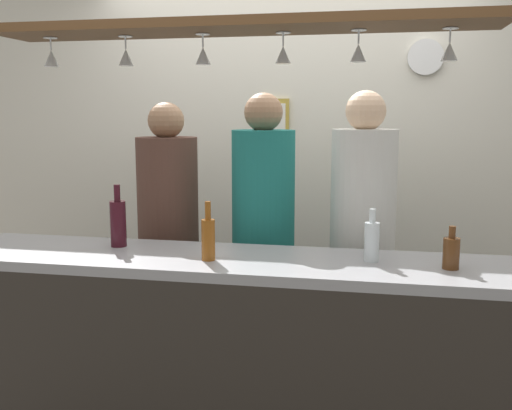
% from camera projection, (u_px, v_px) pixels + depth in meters
% --- Properties ---
extents(back_wall, '(4.40, 0.06, 2.60)m').
position_uv_depth(back_wall, '(285.00, 164.00, 3.97)').
color(back_wall, silver).
rests_on(back_wall, ground_plane).
extents(bar_counter, '(2.70, 0.55, 1.01)m').
position_uv_depth(bar_counter, '(228.00, 340.00, 2.51)').
color(bar_counter, '#99999E').
rests_on(bar_counter, ground_plane).
extents(overhead_glass_rack, '(2.20, 0.36, 0.04)m').
position_uv_depth(overhead_glass_rack, '(237.00, 26.00, 2.51)').
color(overhead_glass_rack, brown).
extents(hanging_wineglass_far_left, '(0.07, 0.07, 0.13)m').
position_uv_depth(hanging_wineglass_far_left, '(51.00, 58.00, 2.72)').
color(hanging_wineglass_far_left, silver).
rests_on(hanging_wineglass_far_left, overhead_glass_rack).
extents(hanging_wineglass_left, '(0.07, 0.07, 0.13)m').
position_uv_depth(hanging_wineglass_left, '(126.00, 56.00, 2.67)').
color(hanging_wineglass_left, silver).
rests_on(hanging_wineglass_left, overhead_glass_rack).
extents(hanging_wineglass_center_left, '(0.07, 0.07, 0.13)m').
position_uv_depth(hanging_wineglass_center_left, '(203.00, 55.00, 2.59)').
color(hanging_wineglass_center_left, silver).
rests_on(hanging_wineglass_center_left, overhead_glass_rack).
extents(hanging_wineglass_center, '(0.07, 0.07, 0.13)m').
position_uv_depth(hanging_wineglass_center, '(283.00, 54.00, 2.54)').
color(hanging_wineglass_center, silver).
rests_on(hanging_wineglass_center, overhead_glass_rack).
extents(hanging_wineglass_center_right, '(0.07, 0.07, 0.13)m').
position_uv_depth(hanging_wineglass_center_right, '(358.00, 52.00, 2.46)').
color(hanging_wineglass_center_right, silver).
rests_on(hanging_wineglass_center_right, overhead_glass_rack).
extents(hanging_wineglass_right, '(0.07, 0.07, 0.13)m').
position_uv_depth(hanging_wineglass_right, '(449.00, 50.00, 2.41)').
color(hanging_wineglass_right, silver).
rests_on(hanging_wineglass_right, overhead_glass_rack).
extents(person_left_brown_shirt, '(0.34, 0.34, 1.70)m').
position_uv_depth(person_left_brown_shirt, '(168.00, 224.00, 3.30)').
color(person_left_brown_shirt, '#2D334C').
rests_on(person_left_brown_shirt, ground_plane).
extents(person_middle_teal_shirt, '(0.34, 0.34, 1.75)m').
position_uv_depth(person_middle_teal_shirt, '(263.00, 222.00, 3.18)').
color(person_middle_teal_shirt, '#2D334C').
rests_on(person_middle_teal_shirt, ground_plane).
extents(person_right_white_patterned_shirt, '(0.34, 0.34, 1.76)m').
position_uv_depth(person_right_white_patterned_shirt, '(363.00, 224.00, 3.08)').
color(person_right_white_patterned_shirt, '#2D334C').
rests_on(person_right_white_patterned_shirt, ground_plane).
extents(bottle_beer_brown_stubby, '(0.07, 0.07, 0.18)m').
position_uv_depth(bottle_beer_brown_stubby, '(451.00, 252.00, 2.41)').
color(bottle_beer_brown_stubby, '#512D14').
rests_on(bottle_beer_brown_stubby, bar_counter).
extents(bottle_beer_amber_tall, '(0.06, 0.06, 0.26)m').
position_uv_depth(bottle_beer_amber_tall, '(208.00, 238.00, 2.55)').
color(bottle_beer_amber_tall, brown).
rests_on(bottle_beer_amber_tall, bar_counter).
extents(bottle_wine_dark_red, '(0.08, 0.08, 0.30)m').
position_uv_depth(bottle_wine_dark_red, '(118.00, 222.00, 2.81)').
color(bottle_wine_dark_red, '#380F19').
rests_on(bottle_wine_dark_red, bar_counter).
extents(bottle_soda_clear, '(0.06, 0.06, 0.23)m').
position_uv_depth(bottle_soda_clear, '(372.00, 240.00, 2.53)').
color(bottle_soda_clear, silver).
rests_on(bottle_soda_clear, bar_counter).
extents(picture_frame_lower_pair, '(0.30, 0.02, 0.18)m').
position_uv_depth(picture_frame_lower_pair, '(363.00, 148.00, 3.81)').
color(picture_frame_lower_pair, black).
rests_on(picture_frame_lower_pair, back_wall).
extents(picture_frame_crest, '(0.18, 0.02, 0.26)m').
position_uv_depth(picture_frame_crest, '(275.00, 118.00, 3.89)').
color(picture_frame_crest, '#B29338').
rests_on(picture_frame_crest, back_wall).
extents(wall_clock, '(0.22, 0.03, 0.22)m').
position_uv_depth(wall_clock, '(426.00, 57.00, 3.64)').
color(wall_clock, white).
rests_on(wall_clock, back_wall).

